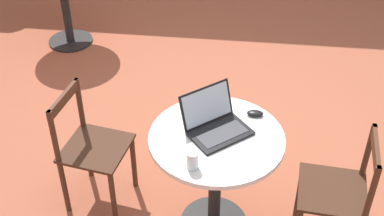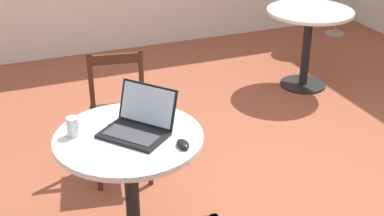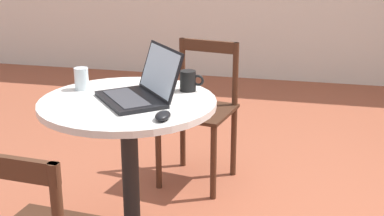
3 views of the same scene
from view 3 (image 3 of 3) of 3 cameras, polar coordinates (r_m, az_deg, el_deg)
cafe_table_near at (r=2.47m, az=-6.73°, el=-3.11°), size 0.80×0.80×0.76m
chair_near_back at (r=3.22m, az=0.83°, el=-0.37°), size 0.47×0.47×0.85m
laptop at (r=2.38m, az=-5.53°, el=1.94°), size 0.45×0.45×0.23m
mouse at (r=2.14m, az=-3.13°, el=-0.83°), size 0.06×0.10×0.03m
mug at (r=2.52m, az=-0.37°, el=2.93°), size 0.12×0.08×0.10m
drinking_glass at (r=2.59m, az=-11.71°, el=3.08°), size 0.07×0.07×0.11m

